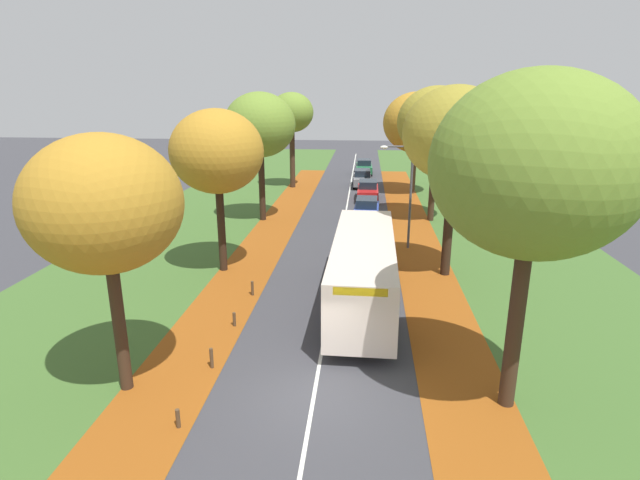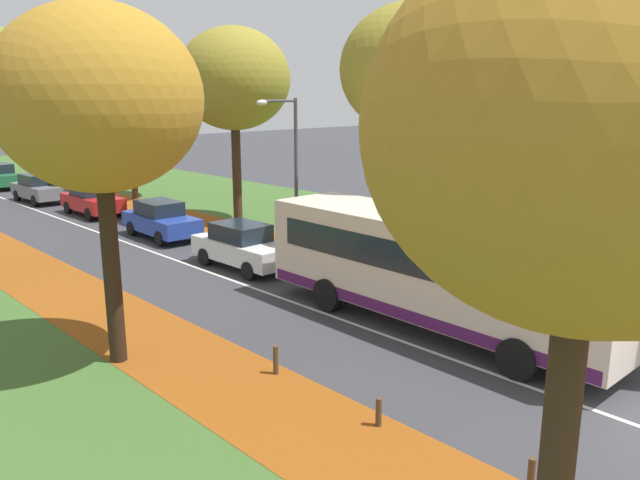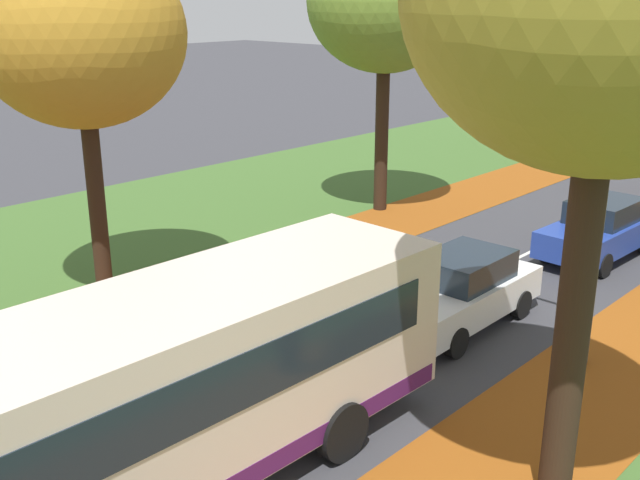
% 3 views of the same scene
% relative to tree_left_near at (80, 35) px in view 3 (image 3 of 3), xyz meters
% --- Properties ---
extents(grass_verge_left, '(12.00, 90.00, 0.01)m').
position_rel_tree_left_near_xyz_m(grass_verge_left, '(-3.43, 9.38, -6.04)').
color(grass_verge_left, '#3D6028').
rests_on(grass_verge_left, ground).
extents(leaf_litter_left, '(2.80, 60.00, 0.00)m').
position_rel_tree_left_near_xyz_m(leaf_litter_left, '(1.17, 3.38, -6.03)').
color(leaf_litter_left, '#8C4714').
rests_on(leaf_litter_left, grass_verge_left).
extents(leaf_litter_right, '(2.80, 60.00, 0.00)m').
position_rel_tree_left_near_xyz_m(leaf_litter_right, '(10.37, 3.38, -6.03)').
color(leaf_litter_right, '#8C4714').
rests_on(leaf_litter_right, grass_verge_right).
extents(road_centre_line, '(0.12, 80.00, 0.01)m').
position_rel_tree_left_near_xyz_m(road_centre_line, '(5.77, 9.38, -6.04)').
color(road_centre_line, silver).
rests_on(road_centre_line, ground).
extents(tree_left_near, '(4.52, 4.52, 8.10)m').
position_rel_tree_left_near_xyz_m(tree_left_near, '(0.00, 0.00, 0.00)').
color(tree_left_near, black).
rests_on(tree_left_near, ground).
extents(tree_left_mid, '(4.85, 4.85, 8.82)m').
position_rel_tree_left_near_xyz_m(tree_left_mid, '(-0.04, 10.40, 0.57)').
color(tree_left_mid, black).
rests_on(tree_left_mid, ground).
extents(bollard_fourth, '(0.12, 0.12, 0.68)m').
position_rel_tree_left_near_xyz_m(bollard_fourth, '(2.22, -3.16, -5.70)').
color(bollard_fourth, '#4C3823').
rests_on(bollard_fourth, ground).
extents(streetlamp_right, '(1.89, 0.28, 6.00)m').
position_rel_tree_left_near_xyz_m(streetlamp_right, '(9.44, 4.62, -2.30)').
color(streetlamp_right, '#47474C').
rests_on(streetlamp_right, ground).
extents(bus, '(2.79, 10.44, 2.98)m').
position_rel_tree_left_near_xyz_m(bus, '(7.18, -3.84, -4.34)').
color(bus, beige).
rests_on(bus, ground).
extents(car_white_lead, '(1.82, 4.22, 1.62)m').
position_rel_tree_left_near_xyz_m(car_white_lead, '(7.01, 4.43, -5.23)').
color(car_white_lead, silver).
rests_on(car_white_lead, ground).
extents(car_blue_following, '(1.89, 4.25, 1.62)m').
position_rel_tree_left_near_xyz_m(car_blue_following, '(7.32, 10.75, -5.23)').
color(car_blue_following, '#233D9E').
rests_on(car_blue_following, ground).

